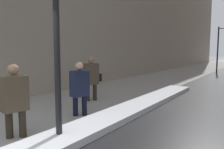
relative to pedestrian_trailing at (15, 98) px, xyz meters
name	(u,v)px	position (x,y,z in m)	size (l,w,h in m)	color
sidewalk_slab	(176,74)	(-1.31, 14.00, -0.83)	(4.00, 80.00, 0.01)	gray
snow_bank_curb	(133,108)	(0.95, 3.11, -0.75)	(0.88, 8.87, 0.16)	white
pedestrian_trailing	(15,98)	(0.00, 0.00, 0.00)	(0.38, 0.53, 1.50)	#2A241B
pedestrian_in_glasses	(80,86)	(0.02, 1.86, -0.02)	(0.37, 0.52, 1.46)	black
pedestrian_with_shoulder_bag	(91,76)	(-0.90, 3.44, 0.04)	(0.40, 0.74, 1.57)	#2A241B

